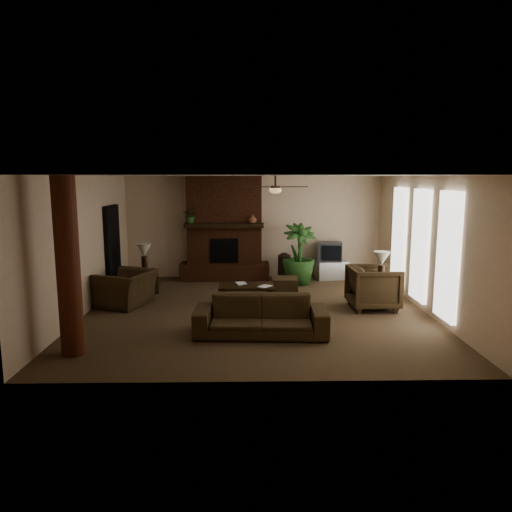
{
  "coord_description": "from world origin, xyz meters",
  "views": [
    {
      "loc": [
        -0.2,
        -9.66,
        2.77
      ],
      "look_at": [
        0.0,
        0.4,
        1.1
      ],
      "focal_mm": 33.47,
      "sensor_mm": 36.0,
      "label": 1
    }
  ],
  "objects_px": {
    "ottoman": "(285,286)",
    "side_table_left": "(147,281)",
    "side_table_right": "(378,294)",
    "floor_plant": "(299,267)",
    "coffee_table": "(246,287)",
    "floor_vase": "(284,265)",
    "lamp_left": "(144,252)",
    "log_column": "(68,267)",
    "lamp_right": "(382,261)",
    "armchair_right": "(374,285)",
    "armchair_left": "(126,283)",
    "tv_stand": "(331,270)",
    "sofa": "(261,310)"
  },
  "relations": [
    {
      "from": "armchair_right",
      "to": "coffee_table",
      "type": "xyz_separation_m",
      "value": [
        -2.69,
        0.42,
        -0.13
      ]
    },
    {
      "from": "armchair_left",
      "to": "floor_plant",
      "type": "height_order",
      "value": "armchair_left"
    },
    {
      "from": "armchair_left",
      "to": "ottoman",
      "type": "bearing_deg",
      "value": 123.95
    },
    {
      "from": "armchair_left",
      "to": "lamp_left",
      "type": "height_order",
      "value": "lamp_left"
    },
    {
      "from": "coffee_table",
      "to": "side_table_left",
      "type": "relative_size",
      "value": 2.18
    },
    {
      "from": "armchair_left",
      "to": "floor_vase",
      "type": "relative_size",
      "value": 1.49
    },
    {
      "from": "log_column",
      "to": "coffee_table",
      "type": "relative_size",
      "value": 2.33
    },
    {
      "from": "ottoman",
      "to": "tv_stand",
      "type": "bearing_deg",
      "value": 50.93
    },
    {
      "from": "armchair_left",
      "to": "ottoman",
      "type": "height_order",
      "value": "armchair_left"
    },
    {
      "from": "coffee_table",
      "to": "lamp_left",
      "type": "distance_m",
      "value": 2.74
    },
    {
      "from": "armchair_left",
      "to": "side_table_left",
      "type": "distance_m",
      "value": 1.19
    },
    {
      "from": "armchair_left",
      "to": "side_table_right",
      "type": "relative_size",
      "value": 2.09
    },
    {
      "from": "tv_stand",
      "to": "side_table_left",
      "type": "xyz_separation_m",
      "value": [
        -4.74,
        -1.49,
        0.03
      ]
    },
    {
      "from": "floor_plant",
      "to": "side_table_right",
      "type": "relative_size",
      "value": 2.87
    },
    {
      "from": "ottoman",
      "to": "floor_vase",
      "type": "relative_size",
      "value": 0.78
    },
    {
      "from": "side_table_left",
      "to": "armchair_right",
      "type": "bearing_deg",
      "value": -16.54
    },
    {
      "from": "coffee_table",
      "to": "floor_plant",
      "type": "xyz_separation_m",
      "value": [
        1.37,
        2.0,
        0.07
      ]
    },
    {
      "from": "floor_vase",
      "to": "floor_plant",
      "type": "xyz_separation_m",
      "value": [
        0.35,
        -0.37,
        0.01
      ]
    },
    {
      "from": "coffee_table",
      "to": "lamp_left",
      "type": "xyz_separation_m",
      "value": [
        -2.44,
        1.08,
        0.63
      ]
    },
    {
      "from": "log_column",
      "to": "floor_vase",
      "type": "bearing_deg",
      "value": 54.79
    },
    {
      "from": "armchair_right",
      "to": "lamp_right",
      "type": "xyz_separation_m",
      "value": [
        0.2,
        0.18,
        0.5
      ]
    },
    {
      "from": "ottoman",
      "to": "tv_stand",
      "type": "distance_m",
      "value": 2.22
    },
    {
      "from": "lamp_left",
      "to": "lamp_right",
      "type": "height_order",
      "value": "same"
    },
    {
      "from": "sofa",
      "to": "floor_vase",
      "type": "height_order",
      "value": "sofa"
    },
    {
      "from": "side_table_right",
      "to": "side_table_left",
      "type": "bearing_deg",
      "value": 165.79
    },
    {
      "from": "floor_plant",
      "to": "side_table_right",
      "type": "xyz_separation_m",
      "value": [
        1.49,
        -2.23,
        -0.17
      ]
    },
    {
      "from": "armchair_right",
      "to": "floor_vase",
      "type": "distance_m",
      "value": 3.25
    },
    {
      "from": "armchair_right",
      "to": "lamp_left",
      "type": "xyz_separation_m",
      "value": [
        -5.14,
        1.49,
        0.5
      ]
    },
    {
      "from": "side_table_left",
      "to": "floor_vase",
      "type": "bearing_deg",
      "value": 20.25
    },
    {
      "from": "armchair_right",
      "to": "side_table_left",
      "type": "distance_m",
      "value": 5.34
    },
    {
      "from": "ottoman",
      "to": "side_table_left",
      "type": "height_order",
      "value": "side_table_left"
    },
    {
      "from": "lamp_left",
      "to": "armchair_left",
      "type": "bearing_deg",
      "value": -98.58
    },
    {
      "from": "floor_vase",
      "to": "side_table_left",
      "type": "relative_size",
      "value": 1.4
    },
    {
      "from": "log_column",
      "to": "lamp_right",
      "type": "height_order",
      "value": "log_column"
    },
    {
      "from": "coffee_table",
      "to": "floor_vase",
      "type": "xyz_separation_m",
      "value": [
        1.02,
        2.37,
        0.06
      ]
    },
    {
      "from": "lamp_right",
      "to": "side_table_left",
      "type": "bearing_deg",
      "value": 165.88
    },
    {
      "from": "coffee_table",
      "to": "side_table_left",
      "type": "xyz_separation_m",
      "value": [
        -2.42,
        1.1,
        -0.1
      ]
    },
    {
      "from": "tv_stand",
      "to": "floor_vase",
      "type": "xyz_separation_m",
      "value": [
        -1.3,
        -0.22,
        0.18
      ]
    },
    {
      "from": "sofa",
      "to": "side_table_right",
      "type": "relative_size",
      "value": 4.25
    },
    {
      "from": "log_column",
      "to": "tv_stand",
      "type": "relative_size",
      "value": 3.29
    },
    {
      "from": "coffee_table",
      "to": "floor_vase",
      "type": "distance_m",
      "value": 2.58
    },
    {
      "from": "tv_stand",
      "to": "lamp_left",
      "type": "distance_m",
      "value": 5.05
    },
    {
      "from": "coffee_table",
      "to": "lamp_left",
      "type": "bearing_deg",
      "value": 156.25
    },
    {
      "from": "ottoman",
      "to": "sofa",
      "type": "bearing_deg",
      "value": -102.73
    },
    {
      "from": "floor_plant",
      "to": "armchair_right",
      "type": "bearing_deg",
      "value": -61.19
    },
    {
      "from": "side_table_left",
      "to": "side_table_right",
      "type": "bearing_deg",
      "value": -14.21
    },
    {
      "from": "tv_stand",
      "to": "floor_vase",
      "type": "relative_size",
      "value": 1.1
    },
    {
      "from": "floor_plant",
      "to": "side_table_right",
      "type": "height_order",
      "value": "floor_plant"
    },
    {
      "from": "armchair_left",
      "to": "side_table_left",
      "type": "height_order",
      "value": "armchair_left"
    },
    {
      "from": "sofa",
      "to": "ottoman",
      "type": "distance_m",
      "value": 3.03
    }
  ]
}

